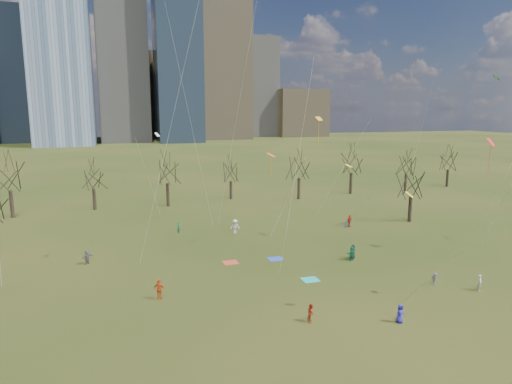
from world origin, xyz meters
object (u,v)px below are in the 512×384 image
object	(u,v)px
blanket_crimson	(231,263)
person_4	(159,289)
person_1	(480,283)
person_2	(311,313)
blanket_navy	(275,259)
person_0	(400,314)
blanket_teal	(310,280)

from	to	relation	value
blanket_crimson	person_4	world-z (taller)	person_4
blanket_crimson	person_1	distance (m)	24.78
blanket_crimson	person_2	distance (m)	15.82
person_2	blanket_navy	bearing A→B (deg)	19.44
blanket_navy	person_1	world-z (taller)	person_1
person_0	person_4	xyz separation A→B (m)	(-17.57, 10.32, 0.17)
blanket_navy	person_1	xyz separation A→B (m)	(14.89, -14.26, 0.76)
blanket_navy	person_0	distance (m)	17.98
person_1	blanket_teal	bearing A→B (deg)	99.37
person_0	person_1	xyz separation A→B (m)	(10.86, 3.25, 0.01)
person_4	person_0	bearing A→B (deg)	-178.28
person_2	person_1	bearing A→B (deg)	-57.80
blanket_teal	blanket_navy	distance (m)	7.07
blanket_crimson	person_4	size ratio (longest dim) A/B	0.86
person_0	person_4	distance (m)	20.37
person_1	person_2	world-z (taller)	person_1
blanket_navy	blanket_teal	bearing A→B (deg)	-80.93
person_2	person_4	distance (m)	13.61
person_1	person_2	size ratio (longest dim) A/B	1.01
blanket_teal	person_2	size ratio (longest dim) A/B	1.05
person_0	person_4	world-z (taller)	person_4
blanket_navy	person_0	xyz separation A→B (m)	(4.02, -17.51, 0.74)
blanket_crimson	person_2	size ratio (longest dim) A/B	1.05
blanket_crimson	person_0	distance (m)	20.08
person_1	person_2	xyz separation A→B (m)	(-17.46, -0.98, -0.01)
person_2	person_4	size ratio (longest dim) A/B	0.82
blanket_teal	blanket_crimson	xyz separation A→B (m)	(-6.22, 7.34, 0.00)
blanket_crimson	person_0	world-z (taller)	person_0
blanket_teal	person_2	distance (m)	9.07
blanket_navy	person_2	bearing A→B (deg)	-99.56
person_1	person_4	xyz separation A→B (m)	(-28.43, 7.07, 0.16)
blanket_crimson	person_4	distance (m)	11.36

